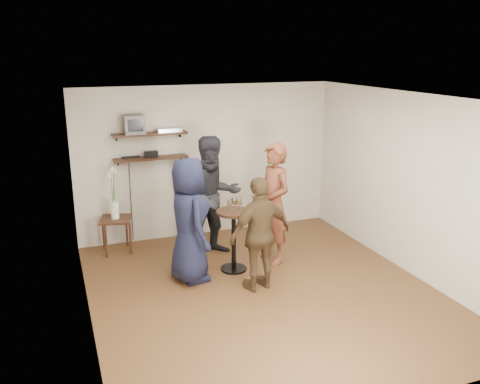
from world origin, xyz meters
name	(u,v)px	position (x,y,z in m)	size (l,w,h in m)	color
room	(265,200)	(0.00, 0.00, 1.30)	(4.58, 5.08, 2.68)	#4F2E19
shelf_upper	(150,134)	(-1.00, 2.38, 1.85)	(1.20, 0.25, 0.04)	black
shelf_lower	(151,158)	(-1.00, 2.38, 1.45)	(1.20, 0.25, 0.04)	black
crt_monitor	(134,124)	(-1.24, 2.38, 2.02)	(0.32, 0.30, 0.30)	#59595B
dvd_deck	(169,130)	(-0.68, 2.38, 1.90)	(0.40, 0.24, 0.06)	silver
radio	(151,154)	(-1.00, 2.38, 1.52)	(0.22, 0.10, 0.10)	black
power_strip	(131,157)	(-1.32, 2.42, 1.48)	(0.30, 0.05, 0.03)	black
side_table	(116,224)	(-1.66, 2.15, 0.47)	(0.58, 0.58, 0.57)	black
vase_lilies	(114,201)	(-1.66, 2.15, 0.85)	(0.19, 0.19, 0.89)	white
drinks_table	(234,232)	(-0.13, 0.82, 0.59)	(0.50, 0.50, 0.92)	black
wine_glass_fl	(230,203)	(-0.20, 0.79, 1.06)	(0.07, 0.07, 0.21)	silver
wine_glass_fr	(239,202)	(-0.06, 0.78, 1.07)	(0.07, 0.07, 0.21)	silver
wine_glass_bl	(231,201)	(-0.15, 0.89, 1.05)	(0.06, 0.06, 0.19)	silver
wine_glass_br	(235,202)	(-0.10, 0.84, 1.05)	(0.06, 0.06, 0.19)	silver
person_plaid	(273,203)	(0.55, 0.94, 0.92)	(0.67, 0.44, 1.85)	red
person_dark	(213,197)	(-0.22, 1.51, 0.95)	(0.93, 0.72, 1.90)	black
person_navy	(189,220)	(-0.82, 0.74, 0.88)	(0.86, 0.56, 1.77)	black
person_brown	(260,234)	(0.00, 0.14, 0.79)	(0.92, 0.38, 1.57)	#45321D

